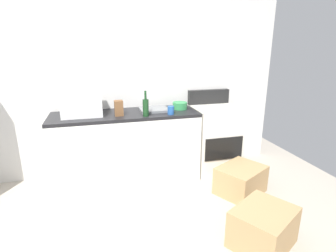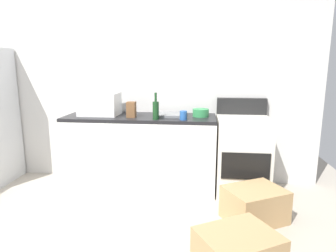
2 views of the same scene
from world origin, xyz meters
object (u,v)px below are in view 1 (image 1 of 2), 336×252
at_px(cardboard_box_large, 263,227).
at_px(mixing_bowl, 180,106).
at_px(wine_bottle, 146,107).
at_px(stove_oven, 214,138).
at_px(cardboard_box_small, 241,180).
at_px(coffee_mug, 171,110).
at_px(knife_block, 119,108).
at_px(microwave, 82,104).

bearing_deg(cardboard_box_large, mixing_bowl, 100.20).
bearing_deg(wine_bottle, stove_oven, 12.17).
bearing_deg(cardboard_box_small, coffee_mug, 146.27).
bearing_deg(knife_block, mixing_bowl, 9.68).
bearing_deg(wine_bottle, mixing_bowl, 26.28).
bearing_deg(microwave, knife_block, -15.24).
distance_m(cardboard_box_large, cardboard_box_small, 0.88).
xyz_separation_m(microwave, wine_bottle, (0.72, -0.22, -0.03)).
bearing_deg(coffee_mug, microwave, 168.11).
distance_m(stove_oven, cardboard_box_small, 0.76).
bearing_deg(coffee_mug, cardboard_box_small, -33.73).
xyz_separation_m(mixing_bowl, cardboard_box_small, (0.54, -0.73, -0.78)).
relative_size(wine_bottle, cardboard_box_large, 0.57).
bearing_deg(mixing_bowl, microwave, -178.93).
bearing_deg(stove_oven, mixing_bowl, 176.38).
xyz_separation_m(wine_bottle, mixing_bowl, (0.50, 0.25, -0.06)).
height_order(mixing_bowl, cardboard_box_small, mixing_bowl).
distance_m(stove_oven, knife_block, 1.41).
distance_m(wine_bottle, knife_block, 0.32).
bearing_deg(stove_oven, cardboard_box_small, -86.38).
distance_m(coffee_mug, cardboard_box_small, 1.18).
height_order(stove_oven, wine_bottle, wine_bottle).
xyz_separation_m(stove_oven, cardboard_box_small, (0.04, -0.70, -0.30)).
relative_size(stove_oven, cardboard_box_small, 2.04).
bearing_deg(cardboard_box_large, wine_bottle, 120.59).
bearing_deg(stove_oven, wine_bottle, -167.83).
relative_size(coffee_mug, mixing_bowl, 0.53).
relative_size(microwave, coffee_mug, 4.60).
distance_m(knife_block, cardboard_box_small, 1.68).
distance_m(microwave, knife_block, 0.44).
height_order(stove_oven, knife_block, stove_oven).
xyz_separation_m(stove_oven, microwave, (-1.72, 0.01, 0.57)).
bearing_deg(stove_oven, microwave, 179.71).
bearing_deg(coffee_mug, cardboard_box_large, -70.41).
bearing_deg(knife_block, stove_oven, 4.64).
bearing_deg(knife_block, cardboard_box_small, -23.75).
relative_size(microwave, wine_bottle, 1.53).
distance_m(microwave, coffee_mug, 1.06).
distance_m(stove_oven, wine_bottle, 1.15).
xyz_separation_m(stove_oven, cardboard_box_large, (-0.22, -1.54, -0.29)).
relative_size(cardboard_box_large, cardboard_box_small, 0.98).
xyz_separation_m(wine_bottle, knife_block, (-0.30, 0.11, -0.02)).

